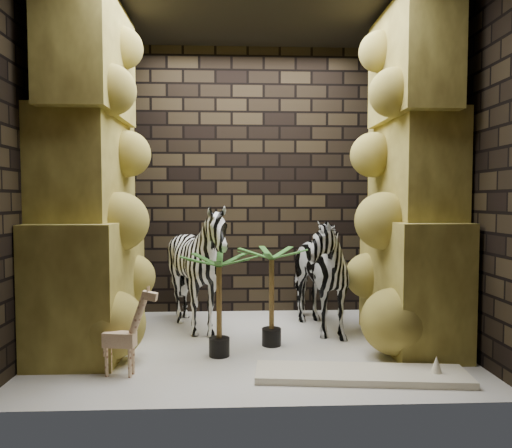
{
  "coord_description": "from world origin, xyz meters",
  "views": [
    {
      "loc": [
        -0.14,
        -4.08,
        1.28
      ],
      "look_at": [
        0.05,
        0.15,
        1.06
      ],
      "focal_mm": 32.82,
      "sensor_mm": 36.0,
      "label": 1
    }
  ],
  "objects_px": {
    "giraffe_toy": "(119,330)",
    "surfboard": "(361,374)",
    "zebra_right": "(311,264)",
    "zebra_left": "(198,275)",
    "palm_back": "(219,305)",
    "palm_front": "(272,296)"
  },
  "relations": [
    {
      "from": "giraffe_toy",
      "to": "surfboard",
      "type": "height_order",
      "value": "giraffe_toy"
    },
    {
      "from": "zebra_right",
      "to": "surfboard",
      "type": "height_order",
      "value": "zebra_right"
    },
    {
      "from": "zebra_left",
      "to": "palm_back",
      "type": "distance_m",
      "value": 0.73
    },
    {
      "from": "zebra_left",
      "to": "palm_front",
      "type": "bearing_deg",
      "value": -12.94
    },
    {
      "from": "zebra_right",
      "to": "palm_front",
      "type": "height_order",
      "value": "zebra_right"
    },
    {
      "from": "surfboard",
      "to": "giraffe_toy",
      "type": "bearing_deg",
      "value": -178.03
    },
    {
      "from": "zebra_left",
      "to": "palm_back",
      "type": "relative_size",
      "value": 1.45
    },
    {
      "from": "palm_back",
      "to": "giraffe_toy",
      "type": "bearing_deg",
      "value": -150.99
    },
    {
      "from": "zebra_left",
      "to": "palm_front",
      "type": "distance_m",
      "value": 0.81
    },
    {
      "from": "giraffe_toy",
      "to": "palm_back",
      "type": "relative_size",
      "value": 0.8
    },
    {
      "from": "zebra_left",
      "to": "palm_front",
      "type": "relative_size",
      "value": 1.41
    },
    {
      "from": "giraffe_toy",
      "to": "palm_back",
      "type": "distance_m",
      "value": 0.82
    },
    {
      "from": "palm_back",
      "to": "zebra_left",
      "type": "bearing_deg",
      "value": 108.09
    },
    {
      "from": "zebra_right",
      "to": "surfboard",
      "type": "bearing_deg",
      "value": -96.39
    },
    {
      "from": "palm_back",
      "to": "surfboard",
      "type": "distance_m",
      "value": 1.23
    },
    {
      "from": "palm_back",
      "to": "surfboard",
      "type": "height_order",
      "value": "palm_back"
    },
    {
      "from": "palm_front",
      "to": "palm_back",
      "type": "relative_size",
      "value": 1.03
    },
    {
      "from": "zebra_right",
      "to": "giraffe_toy",
      "type": "relative_size",
      "value": 1.94
    },
    {
      "from": "giraffe_toy",
      "to": "palm_back",
      "type": "height_order",
      "value": "palm_back"
    },
    {
      "from": "zebra_right",
      "to": "giraffe_toy",
      "type": "height_order",
      "value": "zebra_right"
    },
    {
      "from": "palm_back",
      "to": "palm_front",
      "type": "bearing_deg",
      "value": 29.99
    },
    {
      "from": "giraffe_toy",
      "to": "palm_front",
      "type": "distance_m",
      "value": 1.34
    }
  ]
}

